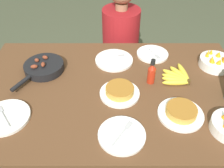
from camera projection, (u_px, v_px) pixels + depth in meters
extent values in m
plane|color=#474C38|center=(112.00, 158.00, 1.87)|extent=(14.00, 14.00, 0.00)
cube|color=brown|center=(112.00, 90.00, 1.39)|extent=(1.59, 1.00, 0.03)
cylinder|color=brown|center=(23.00, 88.00, 1.96)|extent=(0.07, 0.07, 0.70)
cylinder|color=brown|center=(200.00, 87.00, 1.97)|extent=(0.07, 0.07, 0.70)
ellipsoid|color=yellow|center=(183.00, 73.00, 1.46)|extent=(0.06, 0.20, 0.04)
ellipsoid|color=yellow|center=(179.00, 74.00, 1.45)|extent=(0.12, 0.18, 0.04)
ellipsoid|color=yellow|center=(176.00, 76.00, 1.44)|extent=(0.16, 0.15, 0.04)
ellipsoid|color=yellow|center=(176.00, 78.00, 1.42)|extent=(0.17, 0.11, 0.04)
ellipsoid|color=yellow|center=(176.00, 80.00, 1.41)|extent=(0.17, 0.07, 0.03)
ellipsoid|color=yellow|center=(176.00, 82.00, 1.39)|extent=(0.16, 0.04, 0.03)
cylinder|color=#4C3819|center=(188.00, 82.00, 1.39)|extent=(0.02, 0.02, 0.04)
cylinder|color=black|center=(45.00, 70.00, 1.50)|extent=(0.24, 0.24, 0.01)
cylinder|color=black|center=(44.00, 67.00, 1.49)|extent=(0.25, 0.25, 0.04)
cylinder|color=black|center=(21.00, 83.00, 1.36)|extent=(0.09, 0.14, 0.02)
ellipsoid|color=brown|center=(43.00, 65.00, 1.44)|extent=(0.03, 0.04, 0.02)
ellipsoid|color=brown|center=(34.00, 67.00, 1.43)|extent=(0.05, 0.04, 0.03)
ellipsoid|color=brown|center=(37.00, 60.00, 1.48)|extent=(0.04, 0.04, 0.02)
ellipsoid|color=brown|center=(45.00, 57.00, 1.50)|extent=(0.04, 0.04, 0.03)
cylinder|color=white|center=(120.00, 93.00, 1.33)|extent=(0.23, 0.23, 0.02)
cylinder|color=gold|center=(120.00, 90.00, 1.32)|extent=(0.16, 0.16, 0.04)
cylinder|color=#9F6624|center=(120.00, 87.00, 1.30)|extent=(0.15, 0.15, 0.00)
cylinder|color=white|center=(181.00, 114.00, 1.22)|extent=(0.23, 0.23, 0.02)
cylinder|color=gold|center=(181.00, 111.00, 1.20)|extent=(0.16, 0.16, 0.04)
cylinder|color=#9F6624|center=(182.00, 108.00, 1.19)|extent=(0.15, 0.15, 0.00)
cylinder|color=white|center=(152.00, 54.00, 1.64)|extent=(0.22, 0.22, 0.02)
cylinder|color=#B2B2B7|center=(151.00, 51.00, 1.64)|extent=(0.05, 0.11, 0.01)
cube|color=#B2B2B7|center=(157.00, 57.00, 1.59)|extent=(0.04, 0.05, 0.00)
cylinder|color=white|center=(6.00, 117.00, 1.20)|extent=(0.24, 0.24, 0.02)
cylinder|color=#B2B2B7|center=(6.00, 119.00, 1.18)|extent=(0.08, 0.10, 0.01)
cube|color=#B2B2B7|center=(0.00, 109.00, 1.23)|extent=(0.05, 0.05, 0.00)
cylinder|color=white|center=(114.00, 60.00, 1.58)|extent=(0.25, 0.25, 0.02)
cylinder|color=#B2B2B7|center=(110.00, 57.00, 1.59)|extent=(0.11, 0.03, 0.01)
cube|color=#B2B2B7|center=(121.00, 55.00, 1.60)|extent=(0.05, 0.03, 0.00)
cylinder|color=white|center=(122.00, 135.00, 1.12)|extent=(0.23, 0.23, 0.02)
cylinder|color=#B2B2B7|center=(119.00, 137.00, 1.10)|extent=(0.07, 0.10, 0.01)
cube|color=#B2B2B7|center=(129.00, 125.00, 1.15)|extent=(0.04, 0.05, 0.00)
cylinder|color=white|center=(215.00, 62.00, 1.53)|extent=(0.21, 0.21, 0.05)
cone|color=orange|center=(223.00, 58.00, 1.50)|extent=(0.03, 0.04, 0.04)
cone|color=orange|center=(218.00, 54.00, 1.52)|extent=(0.05, 0.05, 0.04)
cone|color=orange|center=(211.00, 52.00, 1.55)|extent=(0.03, 0.03, 0.04)
cone|color=orange|center=(208.00, 53.00, 1.52)|extent=(0.04, 0.04, 0.06)
cone|color=orange|center=(212.00, 59.00, 1.47)|extent=(0.06, 0.06, 0.05)
cone|color=orange|center=(219.00, 62.00, 1.46)|extent=(0.04, 0.04, 0.05)
cylinder|color=#B72814|center=(151.00, 75.00, 1.39)|extent=(0.05, 0.05, 0.10)
cone|color=#B72814|center=(152.00, 66.00, 1.35)|extent=(0.05, 0.05, 0.03)
cylinder|color=black|center=(153.00, 62.00, 1.33)|extent=(0.03, 0.03, 0.03)
cube|color=black|center=(119.00, 81.00, 2.27)|extent=(0.33, 0.33, 0.40)
cylinder|color=maroon|center=(120.00, 39.00, 1.97)|extent=(0.30, 0.30, 0.51)
cylinder|color=#9E7051|center=(121.00, 6.00, 1.79)|extent=(0.09, 0.09, 0.05)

